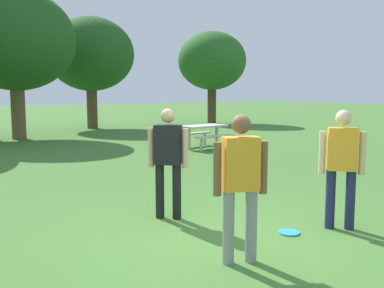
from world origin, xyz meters
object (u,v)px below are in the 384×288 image
(person_thrower, at_px, (168,156))
(tree_back_right, at_px, (212,61))
(frisbee, at_px, (289,233))
(tree_slender_mid, at_px, (15,40))
(picnic_table_near, at_px, (203,131))
(person_bystander, at_px, (240,179))
(tree_back_left, at_px, (91,55))
(person_catcher, at_px, (342,161))

(person_thrower, bearing_deg, tree_back_right, 51.43)
(person_thrower, xyz_separation_m, frisbee, (0.97, -1.51, -0.93))
(frisbee, xyz_separation_m, tree_slender_mid, (-0.24, 14.35, 3.88))
(frisbee, relative_size, picnic_table_near, 0.15)
(person_bystander, height_order, tree_back_right, tree_back_right)
(person_thrower, xyz_separation_m, tree_back_left, (5.05, 16.03, 2.83))
(frisbee, relative_size, tree_back_right, 0.05)
(tree_slender_mid, bearing_deg, tree_back_right, 13.68)
(person_catcher, height_order, picnic_table_near, person_catcher)
(person_thrower, distance_m, tree_slender_mid, 13.20)
(person_bystander, xyz_separation_m, tree_slender_mid, (0.95, 14.74, 2.95))
(person_bystander, relative_size, tree_back_right, 0.30)
(frisbee, bearing_deg, tree_back_left, 76.89)
(frisbee, bearing_deg, tree_back_right, 56.12)
(person_catcher, relative_size, tree_slender_mid, 0.28)
(person_bystander, bearing_deg, person_thrower, 83.32)
(picnic_table_near, bearing_deg, frisbee, -118.24)
(tree_slender_mid, xyz_separation_m, tree_back_left, (4.33, 3.18, -0.12))
(person_thrower, xyz_separation_m, person_catcher, (1.70, -1.75, 0.00))
(person_bystander, distance_m, picnic_table_near, 9.91)
(picnic_table_near, bearing_deg, tree_slender_mid, 124.74)
(person_thrower, bearing_deg, person_bystander, -96.68)
(person_bystander, distance_m, tree_slender_mid, 15.06)
(tree_slender_mid, bearing_deg, picnic_table_near, -55.26)
(person_bystander, relative_size, tree_back_left, 0.29)
(frisbee, xyz_separation_m, picnic_table_near, (4.24, 7.89, 0.55))
(person_thrower, height_order, frisbee, person_thrower)
(person_thrower, bearing_deg, person_catcher, -45.77)
(person_thrower, xyz_separation_m, picnic_table_near, (5.21, 6.39, -0.38))
(person_bystander, xyz_separation_m, tree_back_left, (5.28, 17.92, 2.83))
(tree_back_left, bearing_deg, person_catcher, -100.68)
(tree_back_right, bearing_deg, frisbee, -123.88)
(person_catcher, relative_size, tree_back_left, 0.29)
(person_catcher, distance_m, person_bystander, 1.93)
(person_catcher, height_order, tree_slender_mid, tree_slender_mid)
(person_catcher, xyz_separation_m, tree_back_right, (10.83, 17.47, 2.77))
(person_thrower, relative_size, tree_slender_mid, 0.28)
(picnic_table_near, bearing_deg, tree_back_right, 51.87)
(tree_slender_mid, height_order, tree_back_left, tree_slender_mid)
(person_thrower, height_order, tree_slender_mid, tree_slender_mid)
(person_bystander, bearing_deg, tree_back_right, 54.08)
(person_bystander, xyz_separation_m, frisbee, (1.19, 0.38, -0.93))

